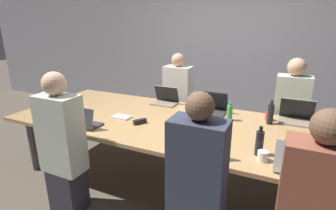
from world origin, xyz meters
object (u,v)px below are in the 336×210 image
object	(u,v)px
laptop_near_right	(300,164)
laptop_far_right	(296,115)
person_far_midleft	(178,101)
cup_near_right	(263,156)
cup_near_midright	(179,140)
laptop_near_left	(83,121)
cup_far_center	(191,106)
person_near_midright	(197,187)
bottle_far_center	(230,113)
bottle_far_right	(270,114)
laptop_near_midright	(202,145)
cup_far_right	(269,116)
stapler	(140,122)
person_near_left	(63,147)
laptop_far_midleft	(165,99)
bottle_near_right	(259,143)
laptop_far_center	(212,106)
person_far_right	(290,115)

from	to	relation	value
laptop_near_right	laptop_far_right	world-z (taller)	same
person_far_midleft	laptop_far_right	size ratio (longest dim) A/B	3.89
cup_near_right	cup_near_midright	size ratio (longest dim) A/B	0.93
cup_near_midright	laptop_near_left	distance (m)	1.09
cup_far_center	person_near_midright	distance (m)	1.57
bottle_far_center	bottle_far_right	size ratio (longest dim) A/B	0.79
laptop_far_right	laptop_near_left	bearing A→B (deg)	-151.29
laptop_near_midright	cup_far_right	bearing A→B (deg)	-112.33
person_far_midleft	laptop_near_left	size ratio (longest dim) A/B	4.23
laptop_near_midright	bottle_far_right	xyz separation A→B (m)	(0.46, 0.97, 0.04)
cup_near_right	person_near_midright	xyz separation A→B (m)	(-0.40, -0.47, -0.12)
cup_far_center	laptop_far_right	bearing A→B (deg)	4.21
cup_far_center	laptop_near_left	xyz separation A→B (m)	(-0.83, -1.04, 0.01)
cup_far_right	laptop_near_right	bearing A→B (deg)	-74.28
cup_far_center	cup_far_right	distance (m)	0.95
laptop_near_left	laptop_near_right	bearing A→B (deg)	179.28
cup_near_right	bottle_far_right	size ratio (longest dim) A/B	0.31
bottle_far_center	bottle_far_right	distance (m)	0.44
person_near_midright	stapler	size ratio (longest dim) A/B	9.39
bottle_far_center	person_near_left	distance (m)	1.80
person_near_left	laptop_far_midleft	bearing A→B (deg)	-104.06
person_near_midright	bottle_far_right	xyz separation A→B (m)	(0.38, 1.35, 0.19)
cup_far_center	laptop_far_right	xyz separation A→B (m)	(1.22, 0.09, 0.02)
cup_far_center	bottle_far_center	xyz separation A→B (m)	(0.54, -0.18, 0.04)
cup_near_right	cup_far_right	size ratio (longest dim) A/B	0.90
person_far_midleft	laptop_far_right	xyz separation A→B (m)	(1.62, -0.42, 0.15)
person_near_left	person_near_midright	bearing A→B (deg)	178.07
person_far_midleft	bottle_near_right	xyz separation A→B (m)	(1.33, -1.40, 0.19)
laptop_near_right	cup_far_right	xyz separation A→B (m)	(-0.30, 1.07, -0.03)
cup_near_right	person_near_midright	bearing A→B (deg)	-130.31
person_far_midleft	laptop_far_right	world-z (taller)	person_far_midleft
laptop_near_right	bottle_far_right	size ratio (longest dim) A/B	1.32
cup_near_right	laptop_far_right	xyz separation A→B (m)	(0.24, 1.07, 0.03)
laptop_near_midright	cup_far_right	distance (m)	1.17
cup_near_right	person_far_midleft	bearing A→B (deg)	132.78
bottle_far_right	cup_far_center	bearing A→B (deg)	174.02
bottle_far_center	cup_far_right	xyz separation A→B (m)	(0.41, 0.19, -0.04)
bottle_near_right	person_near_midright	distance (m)	0.69
cup_near_right	laptop_near_left	world-z (taller)	laptop_near_left
cup_near_midright	stapler	distance (m)	0.64
person_far_midleft	person_near_left	world-z (taller)	person_near_left
cup_near_midright	stapler	world-z (taller)	cup_near_midright
person_near_midright	laptop_far_right	bearing A→B (deg)	-112.52
laptop_far_center	laptop_far_midleft	bearing A→B (deg)	173.69
person_far_midleft	cup_near_midright	xyz separation A→B (m)	(0.65, -1.48, 0.12)
person_far_right	laptop_near_left	xyz separation A→B (m)	(-2.00, -1.51, 0.13)
person_near_midright	person_far_midleft	bearing A→B (deg)	-63.37
laptop_far_midleft	cup_near_midright	xyz separation A→B (m)	(0.65, -1.06, -0.03)
laptop_far_midleft	laptop_far_right	xyz separation A→B (m)	(1.62, 0.00, 0.01)
bottle_far_center	laptop_far_right	xyz separation A→B (m)	(0.69, 0.27, -0.02)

